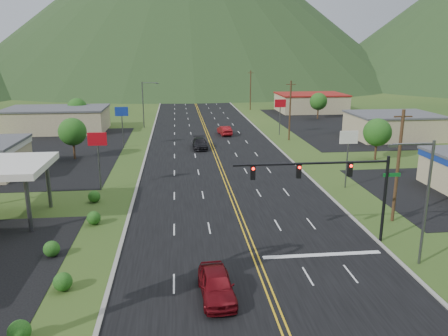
{
  "coord_description": "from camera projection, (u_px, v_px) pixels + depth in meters",
  "views": [
    {
      "loc": [
        -5.51,
        -16.8,
        14.74
      ],
      "look_at": [
        -1.38,
        21.13,
        4.5
      ],
      "focal_mm": 35.0,
      "sensor_mm": 36.0,
      "label": 1
    }
  ],
  "objects": [
    {
      "name": "pole_sign_east_b",
      "position": [
        280.0,
        107.0,
        78.18
      ],
      "size": [
        2.0,
        0.18,
        6.4
      ],
      "color": "#59595E",
      "rests_on": "ground"
    },
    {
      "name": "streetlight_east",
      "position": [
        423.0,
        195.0,
        29.95
      ],
      "size": [
        3.28,
        0.25,
        9.0
      ],
      "color": "#59595E",
      "rests_on": "ground"
    },
    {
      "name": "utility_pole_d",
      "position": [
        231.0,
        80.0,
        150.23
      ],
      "size": [
        1.6,
        0.28,
        10.0
      ],
      "color": "#382314",
      "rests_on": "ground"
    },
    {
      "name": "pole_sign_west_a",
      "position": [
        98.0,
        145.0,
        46.56
      ],
      "size": [
        2.0,
        0.18,
        6.4
      ],
      "color": "#59595E",
      "rests_on": "ground"
    },
    {
      "name": "building_west_far",
      "position": [
        57.0,
        119.0,
        82.3
      ],
      "size": [
        18.4,
        11.4,
        4.5
      ],
      "color": "#C9BA8C",
      "rests_on": "ground"
    },
    {
      "name": "tree_east_a",
      "position": [
        377.0,
        132.0,
        60.22
      ],
      "size": [
        3.84,
        3.84,
        5.82
      ],
      "color": "#382314",
      "rests_on": "ground"
    },
    {
      "name": "car_red_near",
      "position": [
        217.0,
        285.0,
        26.77
      ],
      "size": [
        2.29,
        5.1,
        1.7
      ],
      "primitive_type": "imported",
      "rotation": [
        0.0,
        0.0,
        0.06
      ],
      "color": "maroon",
      "rests_on": "ground"
    },
    {
      "name": "tree_west_a",
      "position": [
        72.0,
        132.0,
        60.63
      ],
      "size": [
        3.84,
        3.84,
        5.82
      ],
      "color": "#382314",
      "rests_on": "ground"
    },
    {
      "name": "utility_pole_b",
      "position": [
        290.0,
        110.0,
        73.42
      ],
      "size": [
        1.6,
        0.28,
        10.0
      ],
      "color": "#382314",
      "rests_on": "ground"
    },
    {
      "name": "utility_pole_c",
      "position": [
        250.0,
        90.0,
        111.82
      ],
      "size": [
        1.6,
        0.28,
        10.0
      ],
      "color": "#382314",
      "rests_on": "ground"
    },
    {
      "name": "pole_sign_west_b",
      "position": [
        122.0,
        116.0,
        67.68
      ],
      "size": [
        2.0,
        0.18,
        6.4
      ],
      "color": "#59595E",
      "rests_on": "ground"
    },
    {
      "name": "streetlight_west",
      "position": [
        145.0,
        102.0,
        85.17
      ],
      "size": [
        3.28,
        0.25,
        9.0
      ],
      "color": "#59595E",
      "rests_on": "ground"
    },
    {
      "name": "traffic_signal",
      "position": [
        336.0,
        179.0,
        33.26
      ],
      "size": [
        13.1,
        0.43,
        7.0
      ],
      "color": "black",
      "rests_on": "ground"
    },
    {
      "name": "car_dark_mid",
      "position": [
        200.0,
        144.0,
        67.9
      ],
      "size": [
        2.29,
        5.49,
        1.58
      ],
      "primitive_type": "imported",
      "rotation": [
        0.0,
        0.0,
        0.01
      ],
      "color": "black",
      "rests_on": "ground"
    },
    {
      "name": "building_east_far",
      "position": [
        311.0,
        103.0,
        109.28
      ],
      "size": [
        16.4,
        12.4,
        4.5
      ],
      "color": "#C9BA8C",
      "rests_on": "ground"
    },
    {
      "name": "building_east_mid",
      "position": [
        393.0,
        126.0,
        76.12
      ],
      "size": [
        14.4,
        11.4,
        4.3
      ],
      "color": "#C9BA8C",
      "rests_on": "ground"
    },
    {
      "name": "utility_pole_a",
      "position": [
        398.0,
        166.0,
        37.89
      ],
      "size": [
        1.6,
        0.28,
        10.0
      ],
      "color": "#382314",
      "rests_on": "ground"
    },
    {
      "name": "car_red_far",
      "position": [
        225.0,
        131.0,
        78.98
      ],
      "size": [
        2.4,
        5.16,
        1.64
      ],
      "primitive_type": "imported",
      "rotation": [
        0.0,
        0.0,
        3.28
      ],
      "color": "maroon",
      "rests_on": "ground"
    },
    {
      "name": "tree_west_b",
      "position": [
        77.0,
        108.0,
        86.03
      ],
      "size": [
        3.84,
        3.84,
        5.82
      ],
      "color": "#382314",
      "rests_on": "ground"
    },
    {
      "name": "pole_sign_east_a",
      "position": [
        348.0,
        143.0,
        47.46
      ],
      "size": [
        2.0,
        0.18,
        6.4
      ],
      "color": "#59595E",
      "rests_on": "ground"
    },
    {
      "name": "tree_east_b",
      "position": [
        318.0,
        101.0,
        97.13
      ],
      "size": [
        3.84,
        3.84,
        5.82
      ],
      "color": "#382314",
      "rests_on": "ground"
    }
  ]
}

